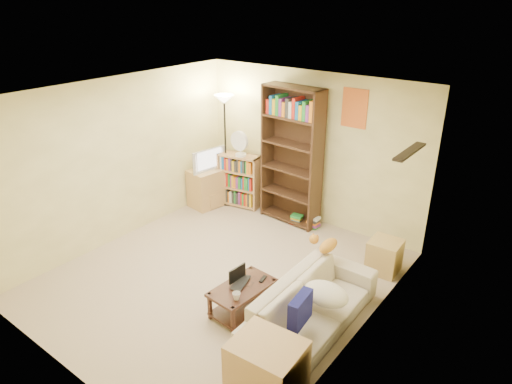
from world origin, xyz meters
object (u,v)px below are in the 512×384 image
at_px(short_bookshelf, 240,180).
at_px(television, 207,159).
at_px(tall_bookshelf, 292,153).
at_px(side_table, 384,256).
at_px(end_cabinet, 267,367).
at_px(coffee_table, 242,296).
at_px(desk_fan, 240,143).
at_px(sofa, 312,306).
at_px(laptop, 244,284).
at_px(tv_stand, 208,187).
at_px(tabby_cat, 326,244).
at_px(floor_lamp, 225,118).
at_px(mug, 236,296).

bearing_deg(short_bookshelf, television, -154.33).
distance_m(tall_bookshelf, side_table, 2.20).
bearing_deg(end_cabinet, coffee_table, 140.23).
bearing_deg(desk_fan, sofa, -36.78).
bearing_deg(short_bookshelf, desk_fan, -51.01).
height_order(laptop, desk_fan, desk_fan).
bearing_deg(tv_stand, tabby_cat, -9.12).
bearing_deg(side_table, coffee_table, -118.08).
xyz_separation_m(tabby_cat, floor_lamp, (-2.75, 1.25, 0.94)).
relative_size(laptop, tall_bookshelf, 0.17).
bearing_deg(short_bookshelf, mug, -61.84).
relative_size(coffee_table, tall_bookshelf, 0.37).
distance_m(tabby_cat, short_bookshelf, 2.82).
relative_size(tv_stand, television, 0.99).
xyz_separation_m(sofa, tv_stand, (-3.22, 1.73, 0.05)).
distance_m(sofa, television, 3.71).
bearing_deg(desk_fan, laptop, -49.82).
xyz_separation_m(sofa, television, (-3.22, 1.73, 0.60)).
height_order(tv_stand, desk_fan, desk_fan).
bearing_deg(television, side_table, -82.71).
bearing_deg(laptop, short_bookshelf, 24.77).
xyz_separation_m(television, short_bookshelf, (0.46, 0.34, -0.40)).
distance_m(tall_bookshelf, floor_lamp, 1.37).
height_order(sofa, desk_fan, desk_fan).
bearing_deg(short_bookshelf, floor_lamp, -176.45).
bearing_deg(coffee_table, tabby_cat, 66.72).
height_order(tv_stand, end_cabinet, tv_stand).
bearing_deg(television, end_cabinet, -120.52).
bearing_deg(end_cabinet, tall_bookshelf, 120.08).
distance_m(laptop, floor_lamp, 3.36).
bearing_deg(coffee_table, end_cabinet, -35.23).
distance_m(desk_fan, side_table, 3.09).
height_order(television, tall_bookshelf, tall_bookshelf).
distance_m(mug, television, 3.39).
relative_size(laptop, end_cabinet, 0.59).
bearing_deg(laptop, coffee_table, 165.76).
bearing_deg(side_table, laptop, -118.66).
relative_size(short_bookshelf, side_table, 2.05).
bearing_deg(laptop, floor_lamp, 29.13).
xyz_separation_m(short_bookshelf, floor_lamp, (-0.26, -0.06, 1.11)).
height_order(tabby_cat, mug, tabby_cat).
bearing_deg(sofa, side_table, -7.93).
relative_size(television, end_cabinet, 1.04).
bearing_deg(end_cabinet, side_table, 88.50).
bearing_deg(tv_stand, television, 0.00).
bearing_deg(desk_fan, tv_stand, -150.49).
distance_m(tv_stand, end_cabinet, 4.35).
distance_m(mug, desk_fan, 3.31).
height_order(short_bookshelf, end_cabinet, short_bookshelf).
relative_size(coffee_table, end_cabinet, 1.27).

